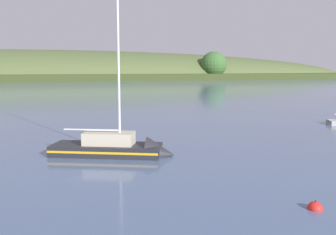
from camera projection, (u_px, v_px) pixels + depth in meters
far_shoreline_hill at (53, 79)px, 227.42m from camera, size 561.72×138.75×36.48m
sailboat_near_mooring at (121, 151)px, 27.54m from camera, size 9.61×5.54×15.27m
mooring_buoy_foreground at (315, 209)px, 16.97m from camera, size 0.72×0.72×0.80m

